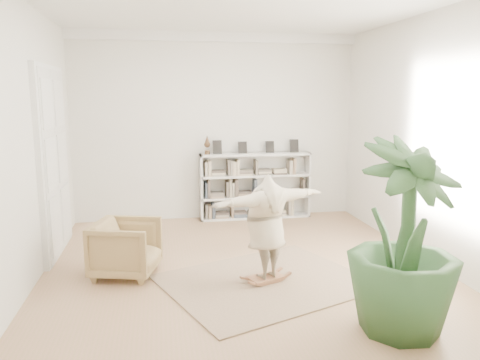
{
  "coord_description": "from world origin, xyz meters",
  "views": [
    {
      "loc": [
        -1.11,
        -6.14,
        2.4
      ],
      "look_at": [
        0.02,
        0.4,
        1.21
      ],
      "focal_mm": 35.0,
      "sensor_mm": 36.0,
      "label": 1
    }
  ],
  "objects_px": {
    "houseplant": "(405,238)",
    "bookshelf": "(255,186)",
    "armchair": "(126,248)",
    "person": "(266,224)",
    "rocker_board": "(266,278)"
  },
  "relations": [
    {
      "from": "houseplant",
      "to": "bookshelf",
      "type": "bearing_deg",
      "value": 96.55
    },
    {
      "from": "armchair",
      "to": "houseplant",
      "type": "relative_size",
      "value": 0.42
    },
    {
      "from": "armchair",
      "to": "person",
      "type": "height_order",
      "value": "person"
    },
    {
      "from": "bookshelf",
      "to": "person",
      "type": "bearing_deg",
      "value": -99.14
    },
    {
      "from": "rocker_board",
      "to": "houseplant",
      "type": "height_order",
      "value": "houseplant"
    },
    {
      "from": "bookshelf",
      "to": "rocker_board",
      "type": "distance_m",
      "value": 3.4
    },
    {
      "from": "houseplant",
      "to": "rocker_board",
      "type": "bearing_deg",
      "value": 126.22
    },
    {
      "from": "bookshelf",
      "to": "houseplant",
      "type": "height_order",
      "value": "houseplant"
    },
    {
      "from": "bookshelf",
      "to": "rocker_board",
      "type": "xyz_separation_m",
      "value": [
        -0.53,
        -3.31,
        -0.57
      ]
    },
    {
      "from": "person",
      "to": "bookshelf",
      "type": "bearing_deg",
      "value": -120.77
    },
    {
      "from": "bookshelf",
      "to": "rocker_board",
      "type": "relative_size",
      "value": 4.2
    },
    {
      "from": "person",
      "to": "houseplant",
      "type": "xyz_separation_m",
      "value": [
        1.08,
        -1.48,
        0.21
      ]
    },
    {
      "from": "bookshelf",
      "to": "houseplant",
      "type": "relative_size",
      "value": 1.1
    },
    {
      "from": "person",
      "to": "houseplant",
      "type": "distance_m",
      "value": 1.84
    },
    {
      "from": "rocker_board",
      "to": "houseplant",
      "type": "distance_m",
      "value": 2.06
    }
  ]
}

